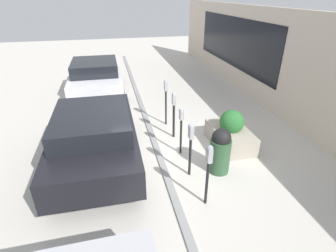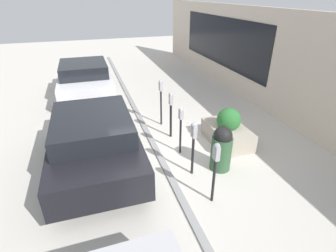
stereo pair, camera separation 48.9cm
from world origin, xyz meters
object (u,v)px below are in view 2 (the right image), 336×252
Objects in this scene: parking_meter_nearest at (216,162)px; trash_bin at (221,148)px; parking_meter_fourth at (171,108)px; parking_meter_second at (194,138)px; parking_meter_farthest at (161,93)px; parked_car_rear at (85,78)px; planter_box at (227,130)px; parked_car_middle at (94,138)px; parking_meter_middle at (181,122)px.

parking_meter_nearest reaches higher than trash_bin.
parking_meter_nearest is at bearing 144.76° from trash_bin.
parking_meter_nearest is at bearing 179.41° from parking_meter_fourth.
parking_meter_nearest is 0.98m from parking_meter_second.
parked_car_rear is (3.42, 2.21, -0.33)m from parking_meter_farthest.
parking_meter_nearest is 0.98× the size of parking_meter_fourth.
parked_car_rear is 6.81m from trash_bin.
trash_bin is (0.97, -0.69, -0.41)m from parking_meter_nearest.
parking_meter_farthest is 2.34m from planter_box.
trash_bin is at bearing 143.91° from planter_box.
parking_meter_nearest is 2.99m from parked_car_middle.
parking_meter_middle reaches higher than planter_box.
parking_meter_middle is (0.95, -0.04, -0.05)m from parking_meter_second.
parking_meter_farthest is at bearing 14.35° from trash_bin.
parking_meter_farthest reaches higher than parked_car_middle.
parked_car_middle is (0.02, 3.63, 0.37)m from planter_box.
trash_bin reaches higher than planter_box.
parking_meter_fourth is 1.73m from planter_box.
parking_meter_middle is 0.91m from parking_meter_fourth.
parking_meter_second is (0.98, 0.05, -0.01)m from parking_meter_nearest.
parked_car_middle is 3.06m from trash_bin.
parked_car_middle reaches higher than planter_box.
planter_box is at bearing -55.23° from parking_meter_second.
parked_car_middle is (-0.79, 2.20, -0.16)m from parking_meter_fourth.
planter_box is at bearing -36.09° from trash_bin.
parking_meter_middle is (1.93, 0.00, -0.06)m from parking_meter_nearest.
planter_box is 3.65m from parked_car_middle.
parking_meter_nearest is at bearing -162.74° from parked_car_rear.
parking_meter_fourth is at bearing -177.21° from parking_meter_farthest.
parked_car_rear is at bearing 17.28° from parking_meter_nearest.
parking_meter_second is 2.39m from parked_car_middle.
parked_car_rear is at bearing 35.72° from planter_box.
parking_meter_nearest is 1.26m from trash_bin.
planter_box is 0.39× the size of parked_car_rear.
parking_meter_nearest reaches higher than planter_box.
parking_meter_middle is 0.88× the size of parking_meter_farthest.
parked_car_rear reaches higher than parking_meter_fourth.
parked_car_rear reaches higher than parking_meter_second.
parking_meter_fourth is at bearing 19.39° from trash_bin.
parking_meter_second is 0.32× the size of parked_car_middle.
planter_box is (1.04, -1.50, -0.58)m from parking_meter_second.
parked_car_middle is 3.68× the size of trash_bin.
parking_meter_nearest is 2.84m from parking_meter_fourth.
parking_meter_nearest is 1.22× the size of trash_bin.
parking_meter_nearest is 7.47m from parked_car_rear.
parking_meter_farthest reaches higher than parking_meter_nearest.
parking_meter_farthest is 0.36× the size of parked_car_middle.
parked_car_middle reaches higher than parking_meter_fourth.
parking_meter_middle reaches higher than trash_bin.
parking_meter_farthest is 0.38× the size of parked_car_rear.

